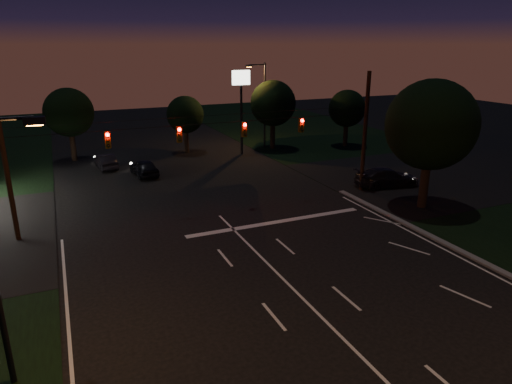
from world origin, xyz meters
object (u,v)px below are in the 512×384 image
tree_right_near (429,126)px  car_oncoming_b (106,161)px  car_oncoming_a (144,167)px  utility_pole_right (361,190)px  car_cross (387,177)px

tree_right_near → car_oncoming_b: (-19.02, 19.47, -5.01)m
car_oncoming_b → car_oncoming_a: bearing=120.3°
utility_pole_right → car_oncoming_b: size_ratio=2.22×
car_cross → utility_pole_right: bearing=97.0°
car_oncoming_a → car_cross: bearing=141.7°
car_oncoming_b → tree_right_near: bearing=128.6°
car_cross → car_oncoming_b: bearing=62.9°
car_oncoming_a → car_cross: (17.12, -10.95, 0.04)m
utility_pole_right → car_oncoming_a: 18.30m
utility_pole_right → car_oncoming_b: 22.82m
utility_pole_right → car_cross: (2.39, -0.11, 0.75)m
tree_right_near → utility_pole_right: bearing=107.5°
tree_right_near → car_cross: size_ratio=1.69×
tree_right_near → car_cross: 6.88m
utility_pole_right → tree_right_near: 7.61m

